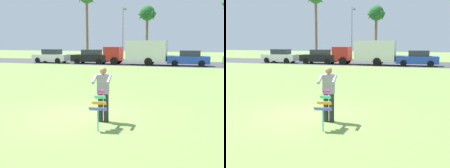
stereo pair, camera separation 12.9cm
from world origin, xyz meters
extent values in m
plane|color=olive|center=(0.00, 0.00, 0.00)|extent=(120.00, 120.00, 0.00)
cube|color=#424247|center=(0.00, 23.14, 0.01)|extent=(120.00, 8.00, 0.01)
cylinder|color=#26262B|center=(1.03, -0.41, 0.45)|extent=(0.16, 0.16, 0.90)
cylinder|color=#26262B|center=(0.86, -0.44, 0.45)|extent=(0.16, 0.16, 0.90)
cube|color=gray|center=(0.94, -0.42, 1.20)|extent=(0.39, 0.27, 0.60)
sphere|color=#9E7051|center=(0.94, -0.42, 1.62)|extent=(0.22, 0.22, 0.22)
cylinder|color=gray|center=(1.20, -0.63, 1.38)|extent=(0.18, 0.59, 0.24)
cylinder|color=gray|center=(0.77, -0.70, 1.38)|extent=(0.18, 0.59, 0.24)
cube|color=#D83399|center=(1.03, -0.87, 1.05)|extent=(0.24, 0.17, 0.12)
cube|color=#33BFBF|center=(1.05, -1.03, 0.92)|extent=(0.33, 0.18, 0.12)
cube|color=orange|center=(1.07, -1.20, 0.78)|extent=(0.43, 0.19, 0.12)
cube|color=#4C4CCC|center=(1.09, -1.36, 0.64)|extent=(0.53, 0.20, 0.12)
cylinder|color=#33BFBF|center=(1.09, -1.36, 0.32)|extent=(0.04, 0.04, 0.64)
cube|color=white|center=(-12.35, 20.74, 0.64)|extent=(4.22, 1.76, 0.76)
cube|color=#282D38|center=(-12.20, 20.74, 1.30)|extent=(2.04, 1.42, 0.60)
cylinder|color=black|center=(-13.67, 19.96, 0.32)|extent=(0.64, 0.23, 0.64)
cylinder|color=black|center=(-13.64, 21.57, 0.32)|extent=(0.64, 0.23, 0.64)
cylinder|color=black|center=(-11.06, 19.92, 0.32)|extent=(0.64, 0.23, 0.64)
cylinder|color=black|center=(-11.04, 21.53, 0.32)|extent=(0.64, 0.23, 0.64)
cube|color=black|center=(-7.38, 20.74, 0.64)|extent=(4.25, 1.84, 0.76)
cube|color=#282D38|center=(-7.23, 20.74, 1.30)|extent=(2.06, 1.46, 0.60)
cylinder|color=black|center=(-8.70, 19.98, 0.32)|extent=(0.65, 0.24, 0.64)
cylinder|color=black|center=(-8.65, 21.59, 0.32)|extent=(0.65, 0.24, 0.64)
cylinder|color=black|center=(-6.10, 19.89, 0.32)|extent=(0.65, 0.24, 0.64)
cylinder|color=black|center=(-6.05, 21.51, 0.32)|extent=(0.65, 0.24, 0.64)
cube|color=#B2231E|center=(-4.67, 20.78, 1.17)|extent=(1.82, 1.92, 1.50)
cube|color=silver|center=(-0.97, 20.73, 1.52)|extent=(4.22, 2.05, 2.20)
cylinder|color=black|center=(-4.33, 19.86, 0.42)|extent=(0.84, 0.29, 0.84)
cylinder|color=black|center=(-4.31, 21.70, 0.42)|extent=(0.84, 0.29, 0.84)
cylinder|color=black|center=(-0.63, 19.81, 0.42)|extent=(0.84, 0.29, 0.84)
cylinder|color=black|center=(-0.61, 21.65, 0.42)|extent=(0.84, 0.29, 0.84)
cube|color=#2347B7|center=(3.32, 20.74, 0.64)|extent=(4.25, 1.84, 0.76)
cube|color=#282D38|center=(3.47, 20.75, 1.30)|extent=(2.06, 1.46, 0.60)
cylinder|color=black|center=(2.05, 19.89, 0.32)|extent=(0.65, 0.24, 0.64)
cylinder|color=black|center=(2.00, 21.51, 0.32)|extent=(0.65, 0.24, 0.64)
cylinder|color=black|center=(4.65, 19.98, 0.32)|extent=(0.65, 0.24, 0.64)
cylinder|color=black|center=(4.60, 21.59, 0.32)|extent=(0.65, 0.24, 0.64)
cylinder|color=brown|center=(-10.98, 29.18, 4.35)|extent=(0.36, 0.36, 8.69)
cone|color=#2D6B2D|center=(-10.68, 30.08, 8.44)|extent=(1.62, 0.90, 1.28)
cone|color=#2D6B2D|center=(-11.75, 29.74, 8.44)|extent=(1.27, 1.52, 1.28)
cylinder|color=brown|center=(-2.45, 30.30, 3.11)|extent=(0.36, 0.36, 6.22)
sphere|color=#236028|center=(-2.45, 30.30, 6.42)|extent=(2.10, 2.10, 2.10)
cone|color=#236028|center=(-1.50, 30.30, 5.97)|extent=(0.44, 1.56, 1.28)
cone|color=#236028|center=(-2.15, 31.20, 5.97)|extent=(1.62, 0.90, 1.28)
cone|color=#236028|center=(-3.22, 30.85, 5.97)|extent=(1.27, 1.52, 1.28)
cone|color=#236028|center=(-3.22, 29.74, 5.97)|extent=(1.27, 1.52, 1.28)
cone|color=#236028|center=(-2.15, 29.39, 5.97)|extent=(1.62, 0.90, 1.28)
cylinder|color=#9E9EA3|center=(-5.27, 27.59, 3.50)|extent=(0.16, 0.16, 7.00)
cylinder|color=#9E9EA3|center=(-5.27, 28.29, 6.90)|extent=(0.10, 1.40, 0.10)
cube|color=#4C4C51|center=(-5.27, 28.94, 6.86)|extent=(0.24, 0.44, 0.16)
camera|label=1|loc=(3.49, -8.31, 2.50)|focal=43.57mm
camera|label=2|loc=(3.61, -8.28, 2.50)|focal=43.57mm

